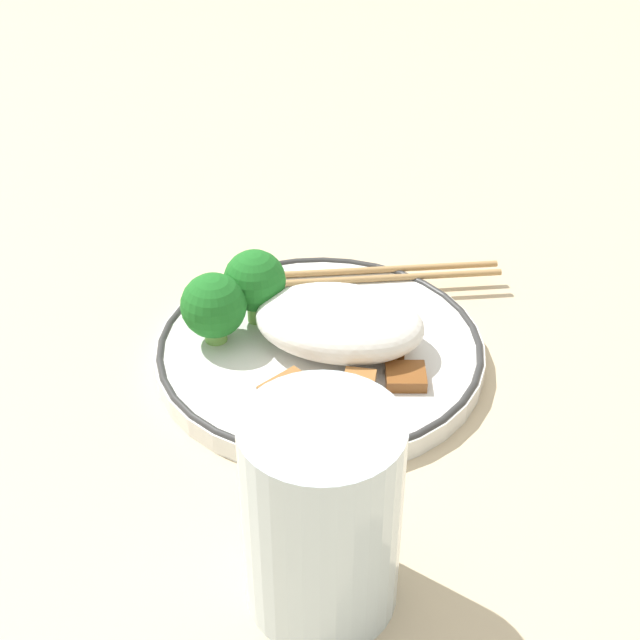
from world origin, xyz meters
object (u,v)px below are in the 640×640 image
drinking_glass (322,514)px  broccoli_back_center (214,306)px  broccoli_back_left (255,281)px  chopsticks (363,275)px  plate (320,350)px

drinking_glass → broccoli_back_center: bearing=-57.4°
broccoli_back_left → chopsticks: bearing=-131.7°
chopsticks → drinking_glass: 0.29m
broccoli_back_left → chopsticks: size_ratio=0.27×
chopsticks → broccoli_back_left: bearing=48.3°
broccoli_back_left → broccoli_back_center: size_ratio=1.08×
broccoli_back_left → broccoli_back_center: bearing=54.0°
broccoli_back_left → drinking_glass: (-0.09, 0.21, 0.01)m
plate → chopsticks: bearing=-98.8°
plate → broccoli_back_center: (0.07, 0.01, 0.03)m
broccoli_back_center → plate: bearing=-170.9°
broccoli_back_left → drinking_glass: size_ratio=0.48×
broccoli_back_left → drinking_glass: 0.23m
drinking_glass → chopsticks: bearing=-84.0°
broccoli_back_left → plate: bearing=161.1°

